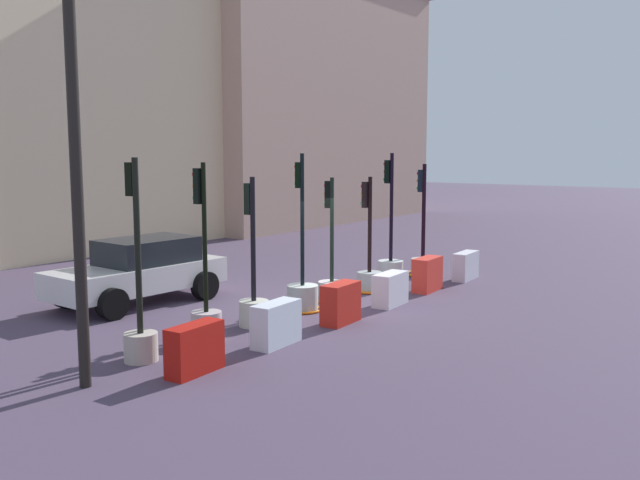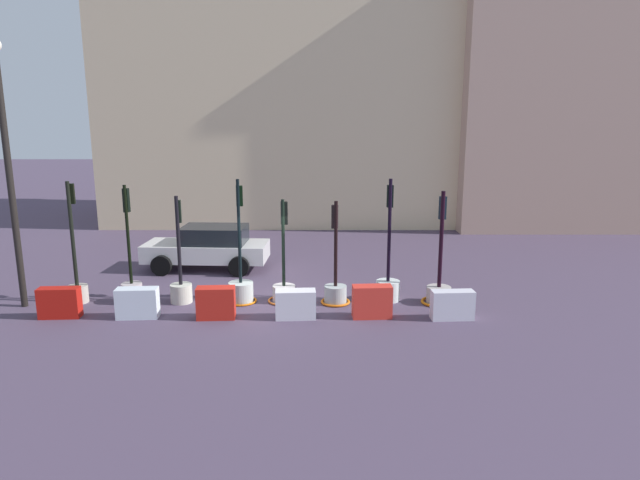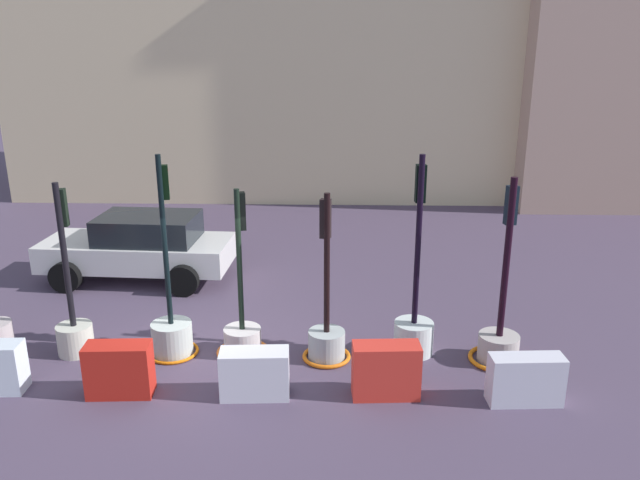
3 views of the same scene
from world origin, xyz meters
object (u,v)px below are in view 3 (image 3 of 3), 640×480
traffic_light_2 (73,322)px  traffic_light_7 (499,334)px  traffic_light_3 (171,327)px  traffic_light_5 (326,333)px  construction_barrier_5 (526,380)px  car_white_van (141,247)px  traffic_light_6 (414,321)px  construction_barrier_2 (119,370)px  traffic_light_4 (242,328)px  construction_barrier_4 (386,371)px  construction_barrier_3 (255,374)px

traffic_light_2 → traffic_light_7: traffic_light_7 is taller
traffic_light_3 → traffic_light_5: bearing=-2.1°
construction_barrier_5 → car_white_van: car_white_van is taller
traffic_light_6 → traffic_light_7: 1.46m
traffic_light_3 → car_white_van: traffic_light_3 is taller
traffic_light_2 → traffic_light_3: (1.72, 0.03, -0.09)m
construction_barrier_2 → traffic_light_6: bearing=17.8°
traffic_light_3 → construction_barrier_2: (-0.47, -1.37, -0.07)m
traffic_light_2 → traffic_light_4: bearing=1.6°
construction_barrier_2 → traffic_light_3: bearing=71.0°
construction_barrier_4 → construction_barrier_2: bearing=-179.0°
traffic_light_3 → construction_barrier_4: traffic_light_3 is taller
traffic_light_3 → construction_barrier_2: size_ratio=3.47×
traffic_light_4 → traffic_light_5: size_ratio=1.01×
traffic_light_6 → construction_barrier_5: size_ratio=3.13×
construction_barrier_2 → car_white_van: car_white_van is taller
traffic_light_2 → traffic_light_3: size_ratio=0.87×
traffic_light_5 → construction_barrier_5: bearing=-23.5°
traffic_light_5 → construction_barrier_2: (-3.20, -1.27, -0.06)m
construction_barrier_2 → car_white_van: (-1.15, 4.98, 0.37)m
traffic_light_2 → construction_barrier_5: traffic_light_2 is taller
construction_barrier_3 → construction_barrier_4: construction_barrier_4 is taller
traffic_light_2 → construction_barrier_3: traffic_light_2 is taller
traffic_light_2 → construction_barrier_5: bearing=-10.5°
traffic_light_5 → traffic_light_7: bearing=-0.2°
traffic_light_5 → traffic_light_2: bearing=179.1°
traffic_light_6 → construction_barrier_4: 1.57m
traffic_light_6 → traffic_light_7: bearing=-10.3°
construction_barrier_2 → construction_barrier_4: 4.14m
car_white_van → traffic_light_3: bearing=-65.8°
construction_barrier_3 → construction_barrier_5: bearing=-1.0°
traffic_light_5 → traffic_light_7: (2.97, -0.01, 0.02)m
construction_barrier_2 → construction_barrier_4: bearing=1.0°
construction_barrier_2 → car_white_van: bearing=103.0°
construction_barrier_4 → traffic_light_6: bearing=67.7°
traffic_light_2 → traffic_light_7: 7.42m
traffic_light_2 → construction_barrier_2: traffic_light_2 is taller
traffic_light_3 → traffic_light_5: traffic_light_3 is taller
traffic_light_4 → traffic_light_7: traffic_light_7 is taller
traffic_light_3 → car_white_van: (-1.63, 3.61, 0.29)m
traffic_light_7 → construction_barrier_2: size_ratio=3.16×
construction_barrier_2 → construction_barrier_5: construction_barrier_2 is taller
traffic_light_5 → construction_barrier_4: traffic_light_5 is taller
traffic_light_6 → car_white_van: 6.84m
traffic_light_4 → construction_barrier_2: (-1.71, -1.42, -0.05)m
traffic_light_5 → construction_barrier_4: (0.94, -1.20, -0.05)m
traffic_light_4 → construction_barrier_3: (0.40, -1.41, -0.09)m
traffic_light_7 → construction_barrier_3: traffic_light_7 is taller
construction_barrier_4 → car_white_van: size_ratio=0.24×
construction_barrier_3 → traffic_light_5: bearing=49.1°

